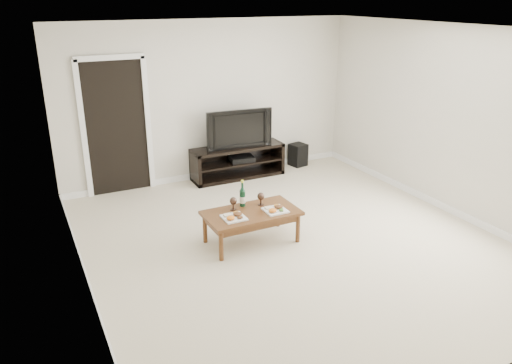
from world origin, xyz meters
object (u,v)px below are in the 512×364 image
object	(u,v)px
media_console	(238,162)
coffee_table	(251,227)
subwoofer	(298,155)
television	(237,128)

from	to	relation	value
media_console	coffee_table	xyz separation A→B (m)	(-0.83, -2.26, -0.07)
subwoofer	coffee_table	xyz separation A→B (m)	(-2.08, -2.35, 0.01)
media_console	subwoofer	xyz separation A→B (m)	(1.25, 0.09, -0.07)
media_console	subwoofer	world-z (taller)	media_console
television	coffee_table	xyz separation A→B (m)	(-0.83, -2.26, -0.66)
media_console	subwoofer	bearing A→B (deg)	4.06
media_console	subwoofer	distance (m)	1.25
subwoofer	television	bearing A→B (deg)	172.59
television	coffee_table	world-z (taller)	television
media_console	coffee_table	size ratio (longest dim) A/B	1.36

